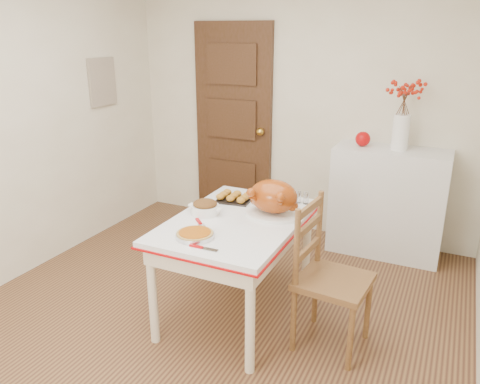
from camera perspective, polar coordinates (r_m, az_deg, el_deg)
The scene contains 17 objects.
floor at distance 3.43m, azimuth -4.89°, elevation -16.06°, with size 3.50×4.00×0.00m, color #432619.
wall_back at distance 4.69m, azimuth 7.16°, elevation 10.08°, with size 3.50×0.00×2.50m, color silver.
door_back at distance 4.97m, azimuth -0.81°, elevation 8.13°, with size 0.85×0.06×2.06m, color #331E0C.
photo_board at distance 4.83m, azimuth -16.39°, elevation 12.72°, with size 0.03×0.35×0.45m, color tan.
sideboard at distance 4.47m, azimuth 17.46°, elevation -1.17°, with size 0.99×0.44×0.99m, color silver.
kitchen_table at distance 3.39m, azimuth -0.37°, elevation -9.10°, with size 0.85×1.24×0.74m, color white, non-canonical shape.
chair_oak at distance 3.07m, azimuth 11.36°, elevation -10.19°, with size 0.43×0.43×0.98m, color brown, non-canonical shape.
berry_vase at distance 4.26m, azimuth 19.17°, elevation 9.03°, with size 0.33×0.33×0.64m, color white, non-canonical shape.
apple at distance 4.35m, azimuth 14.69°, elevation 6.26°, with size 0.13×0.13×0.13m, color #A80407.
turkey_platter at distance 3.25m, azimuth 4.07°, elevation -0.75°, with size 0.40×0.32×0.26m, color #8F3E11, non-canonical shape.
pumpkin_pie at distance 2.95m, azimuth -5.50°, elevation -5.09°, with size 0.24×0.24×0.05m, color #9C4A0B.
stuffing_dish at distance 3.31m, azimuth -4.26°, elevation -1.85°, with size 0.25×0.20×0.10m, color brown, non-canonical shape.
rolls_tray at distance 3.55m, azimuth -0.74°, elevation -0.61°, with size 0.25×0.19×0.07m, color #BC821F, non-canonical shape.
pie_server at distance 2.81m, azimuth -4.46°, elevation -6.79°, with size 0.19×0.05×0.01m, color silver, non-canonical shape.
carving_knife at distance 3.11m, azimuth -4.61°, elevation -4.12°, with size 0.27×0.06×0.01m, color silver, non-canonical shape.
drinking_glass at distance 3.62m, azimuth 2.95°, elevation 0.23°, with size 0.07×0.07×0.12m, color white.
shaker_pair at distance 3.53m, azimuth 7.57°, elevation -0.61°, with size 0.10×0.04×0.10m, color white, non-canonical shape.
Camera 1 is at (1.45, -2.41, 1.97)m, focal length 35.12 mm.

